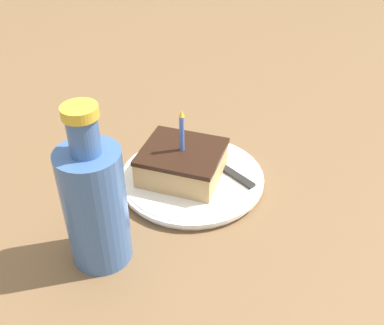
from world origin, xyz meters
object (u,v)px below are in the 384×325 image
Objects in this scene: plate at (192,178)px; cake_slice at (182,162)px; fork at (200,153)px; bottle at (95,202)px.

cake_slice reaches higher than plate.
cake_slice is (0.00, -0.01, 0.03)m from plate.
plate is 1.87× the size of cake_slice.
fork is 0.24m from bottle.
fork is (-0.06, 0.01, -0.02)m from cake_slice.
bottle reaches higher than cake_slice.
plate is 0.20m from bottle.
cake_slice is 0.64× the size of fork.
cake_slice is 0.18m from bottle.
fork reaches higher than plate.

